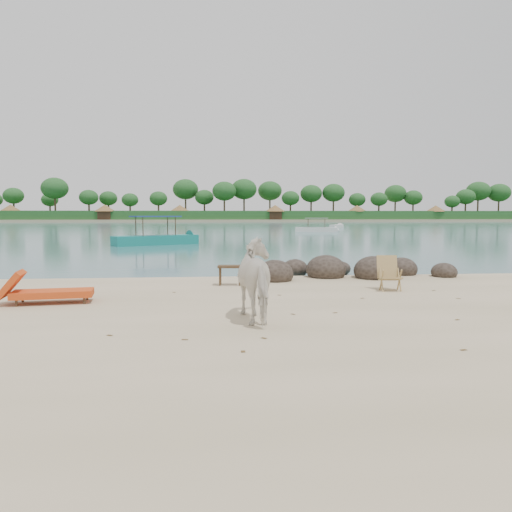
{
  "coord_description": "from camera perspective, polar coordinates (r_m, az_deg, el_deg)",
  "views": [
    {
      "loc": [
        -1.61,
        -9.51,
        1.95
      ],
      "look_at": [
        -0.53,
        2.0,
        1.0
      ],
      "focal_mm": 35.0,
      "sensor_mm": 36.0,
      "label": 1
    }
  ],
  "objects": [
    {
      "name": "water",
      "position": [
        99.54,
        -4.44,
        3.58
      ],
      "size": [
        400.0,
        400.0,
        0.0
      ],
      "primitive_type": "plane",
      "color": "#376A6E",
      "rests_on": "ground"
    },
    {
      "name": "far_shore",
      "position": [
        179.53,
        -4.86,
        4.08
      ],
      "size": [
        420.0,
        90.0,
        1.4
      ],
      "primitive_type": "cube",
      "color": "tan",
      "rests_on": "ground"
    },
    {
      "name": "far_scenery",
      "position": [
        146.22,
        -4.74,
        5.17
      ],
      "size": [
        420.0,
        18.0,
        9.5
      ],
      "color": "#1E4C1E",
      "rests_on": "ground"
    },
    {
      "name": "boulders",
      "position": [
        15.8,
        10.11,
        -1.76
      ],
      "size": [
        6.34,
        2.87,
        0.93
      ],
      "rotation": [
        0.0,
        0.0,
        0.25
      ],
      "color": "black",
      "rests_on": "ground"
    },
    {
      "name": "cow",
      "position": [
        9.16,
        0.56,
        -2.82
      ],
      "size": [
        1.11,
        1.89,
        1.5
      ],
      "primitive_type": "imported",
      "rotation": [
        0.0,
        0.0,
        3.32
      ],
      "color": "silver",
      "rests_on": "ground"
    },
    {
      "name": "side_table",
      "position": [
        13.71,
        -2.99,
        -2.36
      ],
      "size": [
        0.69,
        0.47,
        0.54
      ],
      "primitive_type": null,
      "rotation": [
        0.0,
        0.0,
        -0.07
      ],
      "color": "#342214",
      "rests_on": "ground"
    },
    {
      "name": "lounge_chair",
      "position": [
        11.78,
        -22.2,
        -3.64
      ],
      "size": [
        2.17,
        1.0,
        0.63
      ],
      "primitive_type": null,
      "rotation": [
        0.0,
        0.0,
        0.13
      ],
      "color": "#E14C1A",
      "rests_on": "ground"
    },
    {
      "name": "deck_chair",
      "position": [
        13.14,
        15.13,
        -2.06
      ],
      "size": [
        0.64,
        0.69,
        0.88
      ],
      "primitive_type": null,
      "rotation": [
        0.0,
        0.0,
        -0.13
      ],
      "color": "#A18C50",
      "rests_on": "ground"
    },
    {
      "name": "boat_near",
      "position": [
        34.09,
        -11.4,
        3.98
      ],
      "size": [
        6.34,
        4.43,
        3.14
      ],
      "primitive_type": null,
      "rotation": [
        0.0,
        0.0,
        0.51
      ],
      "color": "#147B74",
      "rests_on": "water"
    },
    {
      "name": "boat_mid",
      "position": [
        59.22,
        6.93,
        4.09
      ],
      "size": [
        5.64,
        2.41,
        2.69
      ],
      "primitive_type": null,
      "rotation": [
        0.0,
        0.0,
        -0.22
      ],
      "color": "silver",
      "rests_on": "water"
    },
    {
      "name": "boat_far",
      "position": [
        78.75,
        9.21,
        3.44
      ],
      "size": [
        3.46,
        4.88,
        0.58
      ],
      "primitive_type": null,
      "rotation": [
        0.0,
        0.0,
        1.05
      ],
      "color": "silver",
      "rests_on": "water"
    },
    {
      "name": "dead_leaves",
      "position": [
        10.07,
        6.35,
        -6.47
      ],
      "size": [
        7.44,
        6.31,
        0.0
      ],
      "color": "brown",
      "rests_on": "ground"
    }
  ]
}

